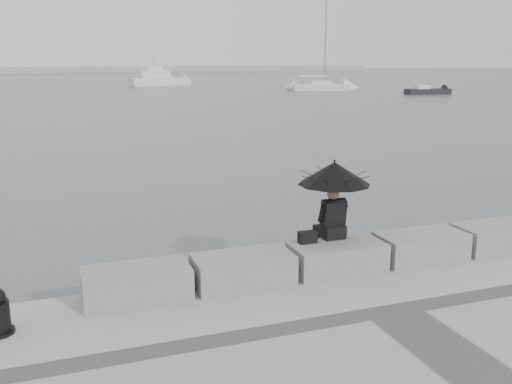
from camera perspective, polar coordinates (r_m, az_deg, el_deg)
name	(u,v)px	position (r m, az deg, el deg)	size (l,w,h in m)	color
ground	(324,289)	(10.55, 6.82, -9.56)	(360.00, 360.00, 0.00)	#46484B
stone_block_far_left	(137,284)	(8.92, -11.85, -8.96)	(1.60, 0.80, 0.50)	slate
stone_block_left	(243,270)	(9.27, -1.31, -7.78)	(1.60, 0.80, 0.50)	slate
stone_block_centre	(337,257)	(9.91, 8.11, -6.50)	(1.60, 0.80, 0.50)	slate
stone_block_right	(421,246)	(10.78, 16.16, -5.26)	(1.60, 0.80, 0.50)	slate
stone_block_far_right	(496,237)	(11.83, 22.87, -4.14)	(1.60, 0.80, 0.50)	slate
seated_person	(334,181)	(9.87, 7.82, 1.11)	(1.26, 1.26, 1.39)	black
bag	(307,237)	(9.78, 5.17, -4.53)	(0.31, 0.17, 0.20)	black
distant_landmass	(30,70)	(163.24, -21.64, 11.30)	(180.00, 8.00, 2.80)	gray
sailboat_right	(321,86)	(73.09, 6.50, 10.47)	(7.18, 4.47, 12.90)	white
motor_cruiser	(160,79)	(87.36, -9.61, 11.06)	(9.20, 4.52, 4.50)	white
small_motorboat	(428,91)	(68.60, 16.80, 9.63)	(5.30, 2.19, 1.10)	black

